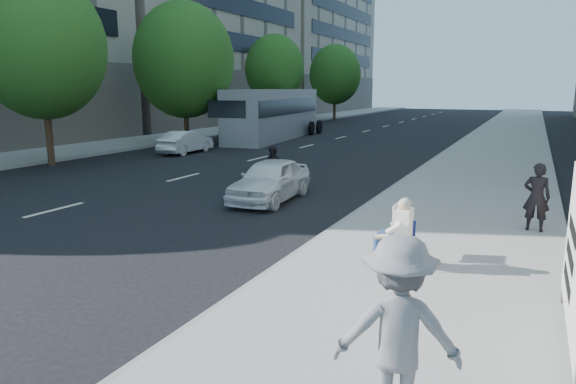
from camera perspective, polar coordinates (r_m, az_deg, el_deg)
The scene contains 16 objects.
ground at distance 10.26m, azimuth -9.18°, elevation -7.99°, with size 160.00×160.00×0.00m, color black.
near_sidewalk at distance 28.16m, azimuth 22.15°, elevation 3.87°, with size 5.00×120.00×0.15m, color gray.
far_sidewalk at distance 35.90m, azimuth -13.18°, elevation 5.88°, with size 4.50×120.00×0.15m, color gray.
far_bldg_north at distance 79.16m, azimuth -1.56°, elevation 19.18°, with size 22.00×28.00×28.00m, color tan.
tree_far_b at distance 25.05m, azimuth -25.76°, elevation 14.36°, with size 5.40×5.40×8.24m.
tree_far_c at distance 32.34m, azimuth -11.49°, elevation 14.15°, with size 6.00×6.00×8.47m.
tree_far_d at distance 42.56m, azimuth -1.50°, elevation 13.49°, with size 4.80×4.80×7.65m.
tree_far_e at distance 55.40m, azimuth 5.25°, elevation 12.87°, with size 5.40×5.40×7.89m.
seated_protester at distance 9.66m, azimuth 12.00°, elevation -3.90°, with size 0.83×1.12×1.31m.
jogger at distance 5.19m, azimuth 12.12°, elevation -14.97°, with size 1.23×0.71×1.91m, color slate.
pedestrian_woman at distance 13.05m, azimuth 25.91°, elevation -0.51°, with size 0.58×0.38×1.59m, color black.
protest_banner at distance 7.29m, azimuth 29.38°, elevation -5.91°, with size 0.08×3.06×2.20m.
white_sedan_near at distance 15.67m, azimuth -1.99°, elevation 1.36°, with size 1.52×3.78×1.29m, color white.
white_sedan_mid at distance 27.77m, azimuth -11.30°, elevation 5.47°, with size 1.25×3.59×1.18m, color silver.
motorcycle at distance 17.85m, azimuth -1.60°, elevation 2.59°, with size 0.75×2.05×1.42m.
bus at distance 35.12m, azimuth -1.51°, elevation 8.61°, with size 3.93×12.29×3.30m.
Camera 1 is at (5.57, -7.92, 3.39)m, focal length 32.00 mm.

